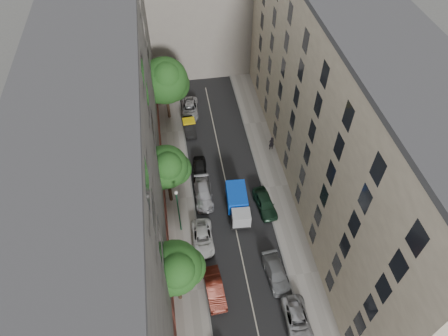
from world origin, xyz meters
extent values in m
plane|color=#4C4C49|center=(0.00, 0.00, 0.00)|extent=(120.00, 120.00, 0.00)
cube|color=black|center=(0.00, 0.00, 0.01)|extent=(8.00, 44.00, 0.02)
cube|color=gray|center=(-5.50, 0.00, 0.07)|extent=(3.00, 44.00, 0.15)
cube|color=gray|center=(5.50, 0.00, 0.07)|extent=(3.00, 44.00, 0.15)
cube|color=#474442|center=(-11.00, 0.00, 10.00)|extent=(8.00, 44.00, 20.00)
cube|color=#BFB095|center=(11.00, 0.00, 10.00)|extent=(8.00, 44.00, 20.00)
cube|color=gray|center=(0.00, 28.00, 9.00)|extent=(18.00, 12.00, 18.00)
cube|color=black|center=(0.60, -2.69, 0.52)|extent=(2.30, 5.21, 0.28)
cube|color=#B6B9BC|center=(0.60, -4.48, 1.37)|extent=(1.98, 1.63, 1.60)
cube|color=blue|center=(0.60, -1.84, 1.51)|extent=(2.29, 3.52, 1.70)
cylinder|color=black|center=(-0.30, -4.48, 0.40)|extent=(0.26, 0.79, 0.79)
cylinder|color=black|center=(1.50, -4.48, 0.40)|extent=(0.26, 0.79, 0.79)
cylinder|color=black|center=(-0.30, -1.18, 0.40)|extent=(0.26, 0.79, 0.79)
cylinder|color=black|center=(1.50, -1.18, 0.40)|extent=(0.26, 0.79, 0.79)
imported|color=#4C170F|center=(-3.20, -11.40, 0.73)|extent=(1.84, 4.54, 1.46)
imported|color=silver|center=(-3.60, -5.80, 0.64)|extent=(2.22, 4.63, 1.27)
imported|color=#B3B2B7|center=(-2.80, -0.20, 0.69)|extent=(2.03, 4.80, 1.38)
imported|color=black|center=(-2.80, 3.40, 0.69)|extent=(1.95, 4.16, 1.38)
imported|color=black|center=(-3.24, 11.00, 0.66)|extent=(1.56, 4.04, 1.31)
imported|color=#BBBCC0|center=(-2.80, 14.60, 0.67)|extent=(2.65, 5.02, 1.35)
imported|color=#B1B1B6|center=(3.53, -15.44, 0.64)|extent=(2.24, 4.67, 1.29)
imported|color=slate|center=(2.80, -10.80, 0.65)|extent=(2.19, 4.60, 1.29)
imported|color=black|center=(3.60, -2.60, 0.75)|extent=(2.28, 4.59, 1.50)
cylinder|color=#382619|center=(-6.40, -11.45, 1.53)|extent=(0.36, 0.36, 2.77)
cylinder|color=#382619|center=(-6.40, -11.45, 3.91)|extent=(0.24, 0.24, 1.98)
sphere|color=#1A4517|center=(-6.40, -11.45, 5.84)|extent=(4.55, 4.55, 4.55)
sphere|color=#1A4517|center=(-5.50, -11.05, 4.89)|extent=(3.41, 3.41, 3.41)
sphere|color=#1A4517|center=(-7.10, -11.95, 5.29)|extent=(3.18, 3.18, 3.18)
sphere|color=#1A4517|center=(-6.20, -12.25, 6.87)|extent=(2.95, 2.95, 2.95)
cylinder|color=#382619|center=(-6.40, 0.00, 1.46)|extent=(0.36, 0.36, 2.63)
cylinder|color=#382619|center=(-6.40, 0.00, 3.72)|extent=(0.24, 0.24, 1.88)
sphere|color=#1A4517|center=(-6.40, 0.00, 5.56)|extent=(4.52, 4.52, 4.52)
sphere|color=#1A4517|center=(-5.50, 0.40, 4.66)|extent=(3.39, 3.39, 3.39)
sphere|color=#1A4517|center=(-7.10, -0.50, 5.03)|extent=(3.17, 3.17, 3.17)
sphere|color=#1A4517|center=(-6.20, -0.80, 6.53)|extent=(2.94, 2.94, 2.94)
cylinder|color=#382619|center=(-5.63, 14.00, 1.58)|extent=(0.36, 0.36, 2.85)
cylinder|color=#382619|center=(-5.63, 14.00, 4.02)|extent=(0.24, 0.24, 2.04)
sphere|color=#1A4517|center=(-5.63, 14.00, 6.02)|extent=(5.84, 5.84, 5.84)
sphere|color=#1A4517|center=(-4.73, 14.40, 5.04)|extent=(4.38, 4.38, 4.38)
sphere|color=#1A4517|center=(-6.33, 13.50, 5.45)|extent=(4.08, 4.08, 4.08)
sphere|color=#1A4517|center=(-5.43, 13.20, 7.08)|extent=(3.79, 3.79, 3.79)
cylinder|color=#17502F|center=(-5.66, -4.10, 3.19)|extent=(0.14, 0.14, 6.07)
sphere|color=silver|center=(-5.66, -4.10, 6.32)|extent=(0.36, 0.36, 0.36)
imported|color=black|center=(6.38, 5.96, 1.11)|extent=(0.79, 0.60, 1.93)
camera|label=1|loc=(-4.91, -27.54, 35.45)|focal=32.00mm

